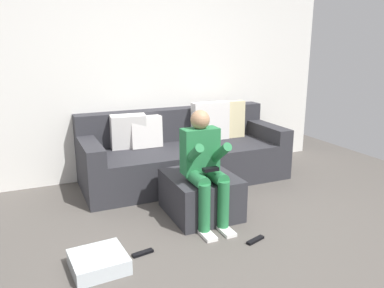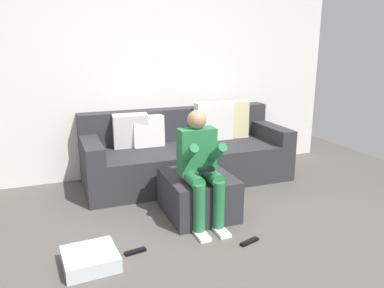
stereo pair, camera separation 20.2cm
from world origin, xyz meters
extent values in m
plane|color=#544F49|center=(0.00, 0.00, 0.00)|extent=(6.35, 6.35, 0.00)
cube|color=silver|center=(0.00, 2.29, 1.38)|extent=(4.88, 0.10, 2.76)
cube|color=#2D2D33|center=(0.29, 1.77, 0.21)|extent=(2.41, 0.94, 0.43)
cube|color=#2D2D33|center=(0.29, 2.13, 0.63)|extent=(2.41, 0.22, 0.40)
cube|color=#2D2D33|center=(-0.82, 1.77, 0.52)|extent=(0.19, 0.94, 0.18)
cube|color=#2D2D33|center=(1.39, 1.77, 0.52)|extent=(0.19, 0.94, 0.18)
cube|color=white|center=(-0.34, 1.94, 0.63)|extent=(0.41, 0.20, 0.41)
cube|color=white|center=(-0.14, 1.93, 0.61)|extent=(0.36, 0.18, 0.37)
cube|color=beige|center=(0.94, 1.95, 0.66)|extent=(0.47, 0.14, 0.47)
cube|color=white|center=(0.70, 1.94, 0.66)|extent=(0.48, 0.15, 0.48)
cube|color=#2D2D33|center=(0.06, 0.86, 0.20)|extent=(0.62, 0.71, 0.39)
cube|color=#26723F|center=(0.01, 0.77, 0.66)|extent=(0.33, 0.16, 0.42)
sphere|color=tan|center=(0.01, 0.77, 0.95)|extent=(0.17, 0.17, 0.17)
cylinder|color=#26723F|center=(-0.08, 0.62, 0.46)|extent=(0.12, 0.29, 0.12)
cylinder|color=#26723F|center=(-0.08, 0.47, 0.24)|extent=(0.10, 0.10, 0.43)
cube|color=white|center=(-0.08, 0.41, 0.01)|extent=(0.10, 0.22, 0.03)
cylinder|color=#26723F|center=(-0.10, 0.65, 0.67)|extent=(0.08, 0.32, 0.26)
cylinder|color=#26723F|center=(0.11, 0.62, 0.46)|extent=(0.12, 0.29, 0.12)
cylinder|color=#26723F|center=(0.11, 0.47, 0.24)|extent=(0.10, 0.10, 0.43)
cube|color=white|center=(0.11, 0.41, 0.01)|extent=(0.10, 0.22, 0.03)
cylinder|color=#26723F|center=(0.13, 0.63, 0.65)|extent=(0.08, 0.37, 0.29)
cube|color=black|center=(0.01, 0.55, 0.56)|extent=(0.14, 0.06, 0.03)
cube|color=silver|center=(-1.02, 0.30, 0.06)|extent=(0.42, 0.41, 0.12)
cube|color=black|center=(0.26, 0.18, 0.01)|extent=(0.19, 0.10, 0.02)
cube|color=black|center=(-0.67, 0.36, 0.01)|extent=(0.18, 0.08, 0.02)
camera|label=1|loc=(-1.39, -2.26, 1.62)|focal=35.79mm
camera|label=2|loc=(-1.21, -2.33, 1.62)|focal=35.79mm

